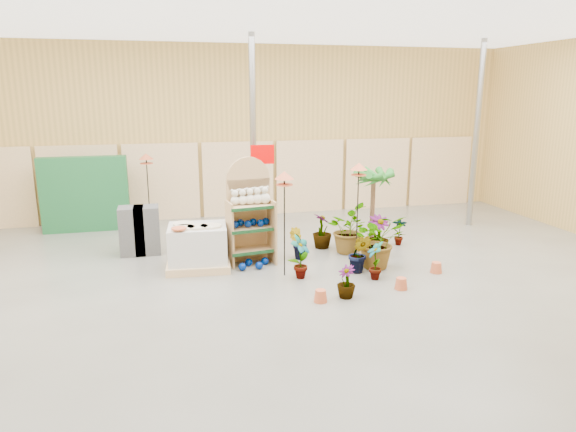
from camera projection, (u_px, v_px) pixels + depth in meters
name	position (u px, v px, depth m)	size (l,w,h in m)	color
room	(279.00, 156.00, 8.77)	(15.20, 12.10, 4.70)	#626159
display_shelf	(249.00, 215.00, 9.99)	(0.94, 0.67, 2.07)	#A88356
teddy_bears	(252.00, 197.00, 9.82)	(0.77, 0.21, 0.34)	beige
gazing_balls_shelf	(251.00, 223.00, 9.91)	(0.76, 0.26, 0.14)	navy
gazing_balls_floor	(254.00, 264.00, 9.82)	(0.63, 0.39, 0.15)	navy
pallet_stack	(198.00, 247.00, 9.72)	(1.25, 1.07, 0.87)	tan
charcoal_planters	(140.00, 230.00, 10.58)	(0.80, 0.50, 1.00)	#39393A
trellis_stock	(85.00, 194.00, 12.26)	(2.00, 0.30, 1.80)	#195C2D
offer_sign	(262.00, 175.00, 10.89)	(0.50, 0.08, 2.20)	gray
bird_table_front	(284.00, 179.00, 9.00)	(0.34, 0.34, 1.93)	black
bird_table_right	(359.00, 170.00, 10.03)	(0.34, 0.34, 1.94)	black
bird_table_back	(146.00, 159.00, 12.13)	(0.34, 0.34, 1.87)	black
palm	(374.00, 176.00, 10.93)	(0.70, 0.70, 1.79)	brown
potted_plant_0	(300.00, 257.00, 9.18)	(0.42, 0.29, 0.80)	#226D21
potted_plant_1	(359.00, 253.00, 9.48)	(0.41, 0.33, 0.74)	#226D21
potted_plant_2	(378.00, 241.00, 9.74)	(0.96, 0.83, 1.06)	#226D21
potted_plant_3	(378.00, 236.00, 10.48)	(0.47, 0.47, 0.84)	#226D21
potted_plant_4	(399.00, 231.00, 11.22)	(0.32, 0.22, 0.62)	#226D21
potted_plant_5	(298.00, 243.00, 10.29)	(0.35, 0.28, 0.64)	#226D21
potted_plant_6	(346.00, 229.00, 10.68)	(0.91, 0.78, 1.01)	#226D21
potted_plant_7	(346.00, 282.00, 8.34)	(0.31, 0.31, 0.54)	#226D21
potted_plant_8	(375.00, 260.00, 9.15)	(0.37, 0.25, 0.71)	#226D21
potted_plant_11	(322.00, 231.00, 11.01)	(0.42, 0.42, 0.76)	#226D21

